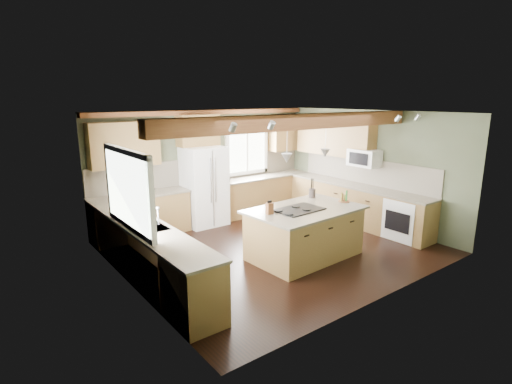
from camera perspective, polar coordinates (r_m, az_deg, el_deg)
floor at (r=7.89m, az=2.53°, el=-7.97°), size 5.60×5.60×0.00m
ceiling at (r=7.35m, az=2.74°, el=11.25°), size 5.60×5.60×0.00m
wall_back at (r=9.53m, az=-7.06°, el=3.79°), size 5.60×0.00×5.60m
wall_left at (r=6.16m, az=-17.82°, el=-2.08°), size 0.00×5.00×5.00m
wall_right at (r=9.53m, az=15.70°, el=3.39°), size 0.00×5.00×5.00m
ceiling_beam at (r=6.87m, az=6.32°, el=9.95°), size 5.55×0.26×0.26m
soffit_trim at (r=9.32m, az=-6.96°, el=11.25°), size 5.55×0.20×0.10m
backsplash_back at (r=9.54m, az=-6.99°, el=3.25°), size 5.58×0.03×0.58m
backsplash_right at (r=9.56m, az=15.37°, el=2.89°), size 0.03×3.70×0.58m
base_cab_back_left at (r=8.71m, az=-16.10°, el=-3.37°), size 2.02×0.60×0.88m
counter_back_left at (r=8.59m, az=-16.30°, el=-0.43°), size 2.06×0.64×0.04m
base_cab_back_right at (r=10.29m, az=1.11°, el=-0.29°), size 2.62×0.60×0.88m
counter_back_right at (r=10.19m, az=1.12°, el=2.23°), size 2.66×0.64×0.04m
base_cab_left at (r=6.57m, az=-14.95°, el=-8.83°), size 0.60×3.70×0.88m
counter_left at (r=6.41m, az=-15.20°, el=-5.02°), size 0.64×3.74×0.04m
base_cab_right at (r=9.51m, az=14.04°, el=-1.85°), size 0.60×3.70×0.88m
counter_right at (r=9.40m, az=14.20°, el=0.86°), size 0.64×3.74×0.04m
upper_cab_back_left at (r=8.46m, az=-18.34°, el=6.46°), size 1.40×0.35×0.90m
upper_cab_over_fridge at (r=9.13m, az=-8.29°, el=8.71°), size 0.96×0.35×0.70m
upper_cab_right at (r=9.87m, az=11.14°, el=7.78°), size 0.35×2.20×0.90m
upper_cab_back_corner at (r=10.65m, az=4.18°, el=8.39°), size 0.90×0.35×0.90m
window_left at (r=6.15m, az=-17.97°, el=0.30°), size 0.04×1.60×1.05m
window_back at (r=10.10m, az=-1.38°, el=5.86°), size 1.10×0.04×1.00m
sink at (r=6.41m, az=-15.20°, el=-4.98°), size 0.50×0.65×0.03m
faucet at (r=6.43m, az=-13.80°, el=-3.47°), size 0.02×0.02×0.28m
dishwasher at (r=5.49m, az=-9.47°, el=-13.23°), size 0.60×0.60×0.84m
oven at (r=8.78m, az=20.59°, el=-3.64°), size 0.60×0.72×0.84m
microwave at (r=9.29m, az=15.22°, el=4.73°), size 0.40×0.70×0.38m
pendant_left at (r=6.71m, az=4.41°, el=4.83°), size 0.18×0.18×0.16m
pendant_right at (r=7.41m, az=9.83°, el=5.50°), size 0.18×0.18×0.16m
refrigerator at (r=9.14m, az=-7.40°, el=0.81°), size 0.90×0.74×1.80m
island at (r=7.39m, az=6.93°, el=-5.93°), size 2.00×1.28×0.88m
island_top at (r=7.25m, az=7.03°, el=-2.50°), size 2.14×1.41×0.04m
cooktop at (r=7.13m, az=6.15°, el=-2.50°), size 0.87×0.60×0.02m
knife_block at (r=6.83m, az=1.94°, el=-2.37°), size 0.12×0.09×0.20m
utensil_crock at (r=8.04m, az=8.01°, el=-0.16°), size 0.14×0.14×0.18m
bottle_tray at (r=7.82m, az=12.51°, el=-0.63°), size 0.25×0.25×0.20m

